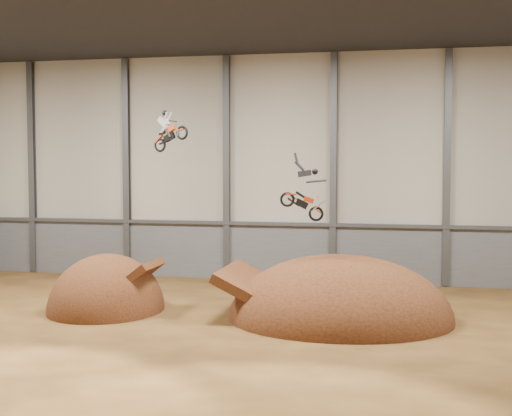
# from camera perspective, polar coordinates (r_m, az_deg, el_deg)

# --- Properties ---
(floor) EXTENTS (40.00, 40.00, 0.00)m
(floor) POSITION_cam_1_polar(r_m,az_deg,el_deg) (30.35, -3.17, -10.37)
(floor) COLOR #432A11
(floor) RESTS_ON ground
(back_wall) EXTENTS (40.00, 0.10, 14.00)m
(back_wall) POSITION_cam_1_polar(r_m,az_deg,el_deg) (44.08, 1.91, 3.22)
(back_wall) COLOR #B2AC9E
(back_wall) RESTS_ON ground
(lower_band_back) EXTENTS (39.80, 0.18, 3.50)m
(lower_band_back) POSITION_cam_1_polar(r_m,az_deg,el_deg) (44.34, 1.88, -3.58)
(lower_band_back) COLOR slate
(lower_band_back) RESTS_ON ground
(steel_rail) EXTENTS (39.80, 0.35, 0.20)m
(steel_rail) POSITION_cam_1_polar(r_m,az_deg,el_deg) (44.00, 1.85, -1.28)
(steel_rail) COLOR #47494F
(steel_rail) RESTS_ON lower_band_back
(steel_column_0) EXTENTS (0.40, 0.36, 13.90)m
(steel_column_0) POSITION_cam_1_polar(r_m,az_deg,el_deg) (49.61, -17.47, 3.11)
(steel_column_0) COLOR #47494F
(steel_column_0) RESTS_ON ground
(steel_column_1) EXTENTS (0.40, 0.36, 13.90)m
(steel_column_1) POSITION_cam_1_polar(r_m,az_deg,el_deg) (46.70, -10.32, 3.19)
(steel_column_1) COLOR #47494F
(steel_column_1) RESTS_ON ground
(steel_column_2) EXTENTS (0.40, 0.36, 13.90)m
(steel_column_2) POSITION_cam_1_polar(r_m,az_deg,el_deg) (44.59, -2.36, 3.23)
(steel_column_2) COLOR #47494F
(steel_column_2) RESTS_ON ground
(steel_column_3) EXTENTS (0.40, 0.36, 13.90)m
(steel_column_3) POSITION_cam_1_polar(r_m,az_deg,el_deg) (43.42, 6.21, 3.19)
(steel_column_3) COLOR #47494F
(steel_column_3) RESTS_ON ground
(steel_column_4) EXTENTS (0.40, 0.36, 13.90)m
(steel_column_4) POSITION_cam_1_polar(r_m,az_deg,el_deg) (43.26, 15.04, 3.09)
(steel_column_4) COLOR #47494F
(steel_column_4) RESTS_ON ground
(takeoff_ramp) EXTENTS (5.63, 6.50, 5.63)m
(takeoff_ramp) POSITION_cam_1_polar(r_m,az_deg,el_deg) (36.55, -11.86, -8.02)
(takeoff_ramp) COLOR #371A0D
(takeoff_ramp) RESTS_ON ground
(landing_ramp) EXTENTS (10.52, 9.30, 6.07)m
(landing_ramp) POSITION_cam_1_polar(r_m,az_deg,el_deg) (34.04, 6.71, -8.83)
(landing_ramp) COLOR #371A0D
(landing_ramp) RESTS_ON ground
(fmx_rider_a) EXTENTS (3.02, 1.76, 2.78)m
(fmx_rider_a) POSITION_cam_1_polar(r_m,az_deg,el_deg) (37.18, -6.65, 6.58)
(fmx_rider_a) COLOR red
(fmx_rider_b) EXTENTS (3.66, 1.14, 3.42)m
(fmx_rider_b) POSITION_cam_1_polar(r_m,az_deg,el_deg) (32.40, 3.42, 1.72)
(fmx_rider_b) COLOR #B8300B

